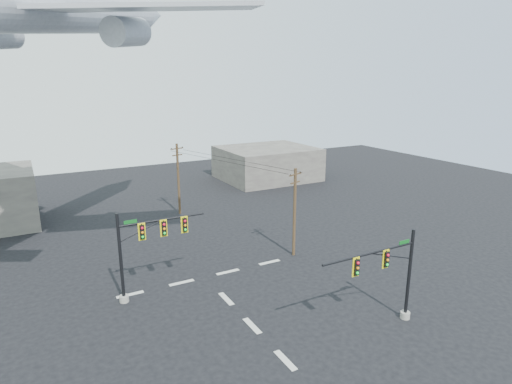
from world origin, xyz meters
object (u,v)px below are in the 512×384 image
utility_pole_a (295,211)px  utility_pole_b (178,178)px  signal_mast_near (392,276)px  signal_mast_far (143,249)px  airliner (59,9)px

utility_pole_a → utility_pole_b: (-5.01, 16.74, 0.17)m
signal_mast_near → signal_mast_far: bearing=138.7°
signal_mast_near → signal_mast_far: size_ratio=1.12×
utility_pole_b → utility_pole_a: bearing=-89.3°
signal_mast_far → airliner: (-3.17, 6.49, 16.50)m
signal_mast_far → utility_pole_a: utility_pole_a is taller
signal_mast_near → utility_pole_b: size_ratio=0.89×
utility_pole_a → signal_mast_near: bearing=-113.9°
signal_mast_near → signal_mast_far: 17.04m
utility_pole_a → utility_pole_b: size_ratio=0.96×
airliner → utility_pole_b: bearing=-2.5°
utility_pole_a → utility_pole_b: utility_pole_b is taller
signal_mast_near → airliner: (-15.98, 17.72, 16.82)m
airliner → signal_mast_near: bearing=-94.4°
signal_mast_far → utility_pole_b: size_ratio=0.80×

